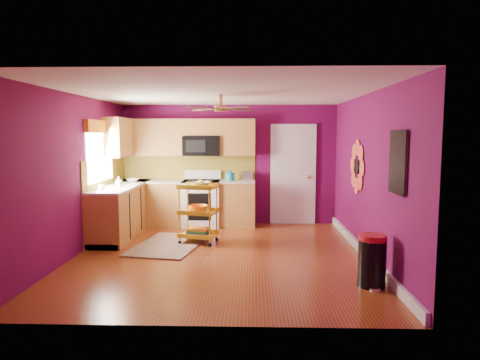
{
  "coord_description": "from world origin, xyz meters",
  "views": [
    {
      "loc": [
        0.5,
        -6.51,
        1.87
      ],
      "look_at": [
        0.3,
        0.4,
        1.14
      ],
      "focal_mm": 32.0,
      "sensor_mm": 36.0,
      "label": 1
    }
  ],
  "objects": [
    {
      "name": "panel_door",
      "position": [
        1.35,
        2.47,
        1.02
      ],
      "size": [
        0.95,
        0.11,
        2.15
      ],
      "color": "white",
      "rests_on": "ground"
    },
    {
      "name": "lower_cabinets",
      "position": [
        -1.35,
        1.82,
        0.43
      ],
      "size": [
        2.81,
        2.31,
        0.94
      ],
      "color": "#956128",
      "rests_on": "ground"
    },
    {
      "name": "room_envelope",
      "position": [
        0.03,
        0.0,
        1.63
      ],
      "size": [
        4.54,
        5.04,
        2.52
      ],
      "color": "#600A44",
      "rests_on": "ground"
    },
    {
      "name": "ground",
      "position": [
        0.0,
        0.0,
        0.0
      ],
      "size": [
        5.0,
        5.0,
        0.0
      ],
      "primitive_type": "plane",
      "color": "#66280F",
      "rests_on": "ground"
    },
    {
      "name": "trash_can",
      "position": [
        1.98,
        -1.32,
        0.32
      ],
      "size": [
        0.4,
        0.41,
        0.65
      ],
      "color": "black",
      "rests_on": "ground"
    },
    {
      "name": "toaster",
      "position": [
        0.4,
        2.32,
        1.03
      ],
      "size": [
        0.22,
        0.15,
        0.18
      ],
      "primitive_type": "cube",
      "color": "beige",
      "rests_on": "lower_cabinets"
    },
    {
      "name": "counter_cup",
      "position": [
        -2.08,
        0.66,
        0.98
      ],
      "size": [
        0.11,
        0.11,
        0.09
      ],
      "primitive_type": "imported",
      "color": "white",
      "rests_on": "lower_cabinets"
    },
    {
      "name": "soap_bottle_b",
      "position": [
        -1.99,
        1.31,
        1.02
      ],
      "size": [
        0.13,
        0.13,
        0.17
      ],
      "primitive_type": "imported",
      "color": "white",
      "rests_on": "lower_cabinets"
    },
    {
      "name": "upper_cabinetry",
      "position": [
        -1.24,
        2.17,
        1.8
      ],
      "size": [
        2.8,
        2.3,
        1.26
      ],
      "color": "#956128",
      "rests_on": "ground"
    },
    {
      "name": "ceiling_fan",
      "position": [
        0.0,
        0.2,
        2.29
      ],
      "size": [
        1.01,
        1.01,
        0.26
      ],
      "color": "#BF8C3F",
      "rests_on": "ground"
    },
    {
      "name": "soap_bottle_a",
      "position": [
        -1.89,
        0.99,
        1.02
      ],
      "size": [
        0.08,
        0.08,
        0.17
      ],
      "primitive_type": "imported",
      "color": "#EA3F72",
      "rests_on": "lower_cabinets"
    },
    {
      "name": "right_wall_art",
      "position": [
        2.23,
        -0.34,
        1.44
      ],
      "size": [
        0.04,
        2.74,
        1.04
      ],
      "color": "black",
      "rests_on": "ground"
    },
    {
      "name": "counter_dish",
      "position": [
        -1.9,
        1.95,
        0.97
      ],
      "size": [
        0.25,
        0.25,
        0.06
      ],
      "primitive_type": "imported",
      "color": "white",
      "rests_on": "lower_cabinets"
    },
    {
      "name": "shag_rug",
      "position": [
        -0.92,
        0.56,
        0.01
      ],
      "size": [
        1.26,
        1.78,
        0.02
      ],
      "primitive_type": "cube",
      "rotation": [
        0.0,
        0.0,
        -0.17
      ],
      "color": "black",
      "rests_on": "ground"
    },
    {
      "name": "teal_kettle",
      "position": [
        0.04,
        2.24,
        1.02
      ],
      "size": [
        0.18,
        0.18,
        0.21
      ],
      "color": "teal",
      "rests_on": "lower_cabinets"
    },
    {
      "name": "rolling_cart",
      "position": [
        -0.43,
        0.76,
        0.57
      ],
      "size": [
        0.7,
        0.58,
        1.11
      ],
      "color": "gold",
      "rests_on": "ground"
    },
    {
      "name": "left_window",
      "position": [
        -2.22,
        1.05,
        1.74
      ],
      "size": [
        0.08,
        1.35,
        1.08
      ],
      "color": "white",
      "rests_on": "ground"
    },
    {
      "name": "electric_range",
      "position": [
        -0.55,
        2.17,
        0.48
      ],
      "size": [
        0.76,
        0.66,
        1.13
      ],
      "color": "white",
      "rests_on": "ground"
    }
  ]
}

